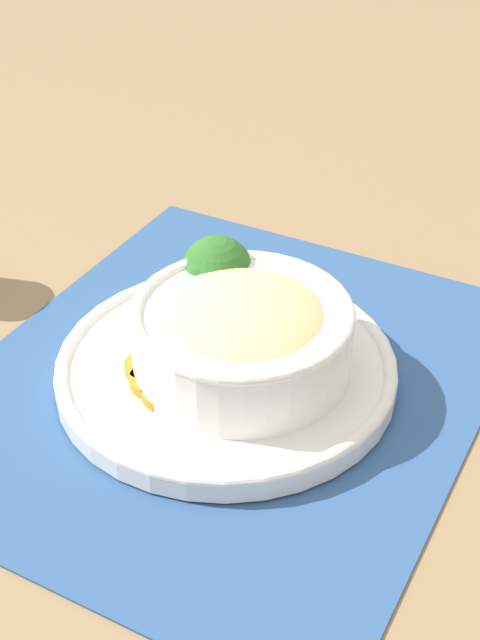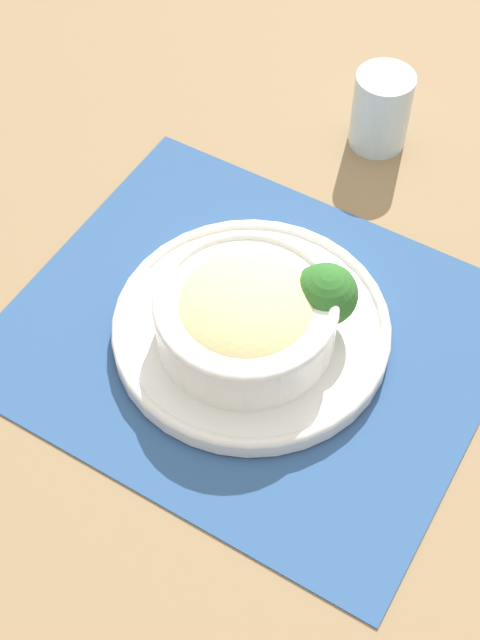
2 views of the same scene
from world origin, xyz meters
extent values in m
plane|color=#8C704C|center=(0.00, 0.00, 0.00)|extent=(4.00, 4.00, 0.00)
cube|color=#2D5184|center=(0.00, 0.00, 0.00)|extent=(0.51, 0.44, 0.00)
cylinder|color=white|center=(0.00, 0.00, 0.01)|extent=(0.27, 0.27, 0.02)
torus|color=white|center=(0.00, 0.00, 0.02)|extent=(0.27, 0.27, 0.01)
cylinder|color=white|center=(0.00, -0.01, 0.05)|extent=(0.17, 0.17, 0.05)
torus|color=white|center=(0.00, -0.01, 0.07)|extent=(0.17, 0.17, 0.01)
ellipsoid|color=beige|center=(0.00, -0.01, 0.06)|extent=(0.14, 0.14, 0.06)
cylinder|color=#84AD5B|center=(0.06, 0.03, 0.03)|extent=(0.02, 0.02, 0.02)
sphere|color=#2D6B28|center=(0.06, 0.03, 0.06)|extent=(0.06, 0.06, 0.06)
sphere|color=#2D6B28|center=(0.05, 0.04, 0.07)|extent=(0.03, 0.03, 0.03)
sphere|color=#2D6B28|center=(0.08, 0.03, 0.07)|extent=(0.02, 0.02, 0.02)
cylinder|color=orange|center=(-0.03, 0.05, 0.02)|extent=(0.04, 0.04, 0.01)
cylinder|color=orange|center=(-0.04, 0.04, 0.02)|extent=(0.04, 0.04, 0.01)
cylinder|color=orange|center=(-0.05, 0.02, 0.02)|extent=(0.04, 0.04, 0.01)
cylinder|color=silver|center=(0.02, 0.32, 0.05)|extent=(0.07, 0.07, 0.09)
cylinder|color=silver|center=(0.02, 0.32, 0.03)|extent=(0.06, 0.06, 0.06)
camera|label=1|loc=(-0.52, -0.22, 0.46)|focal=50.00mm
camera|label=2|loc=(0.20, -0.47, 0.73)|focal=50.00mm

